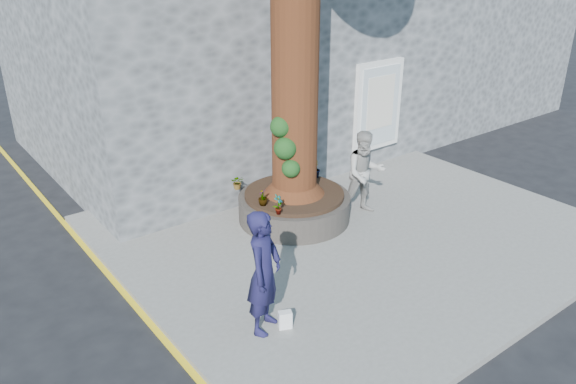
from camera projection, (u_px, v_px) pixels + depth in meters
ground at (328, 278)px, 9.88m from camera, size 120.00×120.00×0.00m
pavement at (351, 229)px, 11.41m from camera, size 9.00×8.00×0.12m
yellow_line at (142, 314)px, 8.92m from camera, size 0.10×30.00×0.01m
stone_shop at (227, 32)px, 15.18m from camera, size 10.30×8.30×6.30m
neighbour_shop at (422, 16)px, 19.67m from camera, size 6.00×8.00×6.00m
planter at (294, 206)px, 11.60m from camera, size 2.30×2.30×0.60m
man at (264, 272)px, 8.04m from camera, size 0.84×0.78×1.93m
woman at (365, 173)px, 11.64m from camera, size 1.08×0.98×1.80m
shopping_bag at (285, 320)px, 8.37m from camera, size 0.23×0.19×0.28m
plant_a at (278, 204)px, 10.49m from camera, size 0.25×0.22×0.40m
plant_b at (315, 169)px, 12.13m from camera, size 0.30×0.30×0.39m
plant_c at (263, 197)px, 10.87m from camera, size 0.26×0.26×0.33m
plant_d at (238, 182)px, 11.58m from camera, size 0.36×0.35×0.30m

